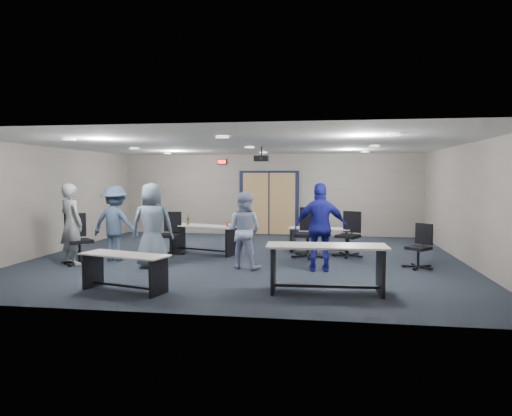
# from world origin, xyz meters

# --- Properties ---
(floor) EXTENTS (10.00, 10.00, 0.00)m
(floor) POSITION_xyz_m (0.00, 0.00, 0.00)
(floor) COLOR #1B222B
(floor) RESTS_ON ground
(back_wall) EXTENTS (10.00, 0.04, 2.70)m
(back_wall) POSITION_xyz_m (0.00, 4.50, 1.35)
(back_wall) COLOR gray
(back_wall) RESTS_ON floor
(front_wall) EXTENTS (10.00, 0.04, 2.70)m
(front_wall) POSITION_xyz_m (0.00, -4.50, 1.35)
(front_wall) COLOR gray
(front_wall) RESTS_ON floor
(left_wall) EXTENTS (0.04, 9.00, 2.70)m
(left_wall) POSITION_xyz_m (-5.00, 0.00, 1.35)
(left_wall) COLOR gray
(left_wall) RESTS_ON floor
(right_wall) EXTENTS (0.04, 9.00, 2.70)m
(right_wall) POSITION_xyz_m (5.00, 0.00, 1.35)
(right_wall) COLOR gray
(right_wall) RESTS_ON floor
(ceiling) EXTENTS (10.00, 9.00, 0.04)m
(ceiling) POSITION_xyz_m (0.00, 0.00, 2.70)
(ceiling) COLOR silver
(ceiling) RESTS_ON back_wall
(double_door) EXTENTS (2.00, 0.07, 2.20)m
(double_door) POSITION_xyz_m (0.00, 4.46, 1.05)
(double_door) COLOR #101732
(double_door) RESTS_ON back_wall
(exit_sign) EXTENTS (0.32, 0.07, 0.18)m
(exit_sign) POSITION_xyz_m (-1.60, 4.44, 2.45)
(exit_sign) COLOR black
(exit_sign) RESTS_ON back_wall
(ceiling_projector) EXTENTS (0.35, 0.32, 0.37)m
(ceiling_projector) POSITION_xyz_m (0.30, 0.50, 2.40)
(ceiling_projector) COLOR black
(ceiling_projector) RESTS_ON ceiling
(ceiling_can_lights) EXTENTS (6.24, 5.74, 0.02)m
(ceiling_can_lights) POSITION_xyz_m (0.00, 0.25, 2.67)
(ceiling_can_lights) COLOR white
(ceiling_can_lights) RESTS_ON ceiling
(table_front_left) EXTENTS (1.66, 0.92, 0.64)m
(table_front_left) POSITION_xyz_m (-1.52, -3.38, 0.44)
(table_front_left) COLOR beige
(table_front_left) RESTS_ON floor
(table_front_right) EXTENTS (2.04, 0.77, 0.82)m
(table_front_right) POSITION_xyz_m (1.89, -2.99, 0.56)
(table_front_right) COLOR beige
(table_front_right) RESTS_ON floor
(table_back_left) EXTENTS (1.87, 1.09, 0.99)m
(table_back_left) POSITION_xyz_m (-1.17, 0.51, 0.50)
(table_back_left) COLOR beige
(table_back_left) RESTS_ON floor
(table_back_right) EXTENTS (1.63, 0.73, 0.64)m
(table_back_right) POSITION_xyz_m (1.72, 1.09, 0.44)
(table_back_right) COLOR beige
(table_back_right) RESTS_ON floor
(chair_back_a) EXTENTS (0.71, 0.71, 1.07)m
(chair_back_a) POSITION_xyz_m (-1.96, 0.21, 0.53)
(chair_back_a) COLOR black
(chair_back_a) RESTS_ON floor
(chair_back_c) EXTENTS (0.87, 0.87, 1.20)m
(chair_back_c) POSITION_xyz_m (1.45, 0.31, 0.60)
(chair_back_c) COLOR black
(chair_back_c) RESTS_ON floor
(chair_back_d) EXTENTS (0.93, 0.93, 1.10)m
(chair_back_d) POSITION_xyz_m (2.42, 0.60, 0.55)
(chair_back_d) COLOR black
(chair_back_d) RESTS_ON floor
(chair_loose_left) EXTENTS (1.00, 1.00, 1.13)m
(chair_loose_left) POSITION_xyz_m (-3.57, -1.26, 0.56)
(chair_loose_left) COLOR black
(chair_loose_left) RESTS_ON floor
(chair_loose_right) EXTENTS (0.84, 0.84, 0.95)m
(chair_loose_right) POSITION_xyz_m (3.83, -0.61, 0.48)
(chair_loose_right) COLOR black
(chair_loose_right) RESTS_ON floor
(person_gray) EXTENTS (0.79, 0.69, 1.81)m
(person_gray) POSITION_xyz_m (-3.71, -1.32, 0.91)
(person_gray) COLOR gray
(person_gray) RESTS_ON floor
(person_plaid) EXTENTS (1.00, 0.76, 1.83)m
(person_plaid) POSITION_xyz_m (-1.82, -1.33, 0.92)
(person_plaid) COLOR slate
(person_plaid) RESTS_ON floor
(person_lightblue) EXTENTS (0.93, 0.81, 1.63)m
(person_lightblue) POSITION_xyz_m (0.16, -1.16, 0.82)
(person_lightblue) COLOR #A7B5DD
(person_lightblue) RESTS_ON floor
(person_navy) EXTENTS (1.10, 0.50, 1.83)m
(person_navy) POSITION_xyz_m (1.77, -1.21, 0.92)
(person_navy) COLOR navy
(person_navy) RESTS_ON floor
(person_back) EXTENTS (1.18, 0.75, 1.75)m
(person_back) POSITION_xyz_m (-2.97, -0.70, 0.88)
(person_back) COLOR #3D516E
(person_back) RESTS_ON floor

